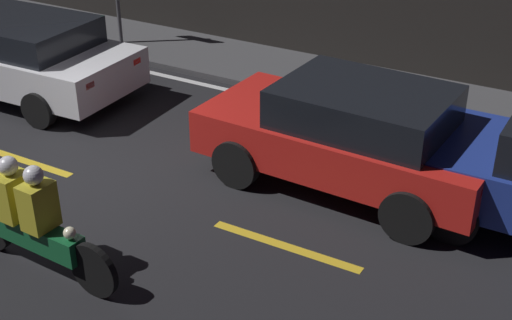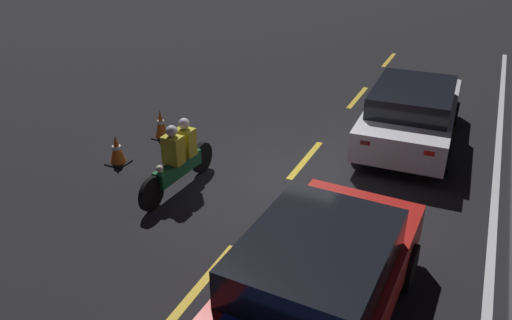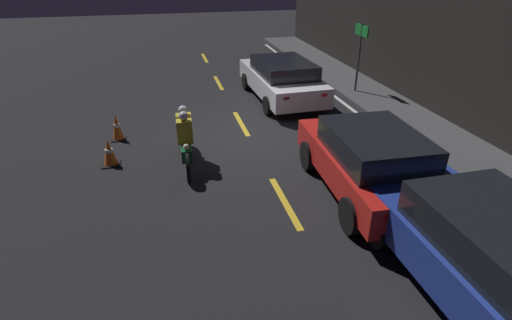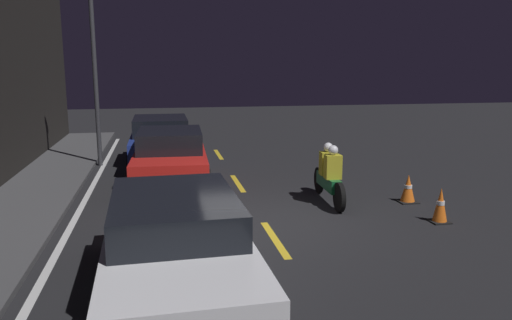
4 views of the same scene
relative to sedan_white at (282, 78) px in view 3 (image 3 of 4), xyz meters
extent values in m
plane|color=black|center=(2.94, -1.86, -0.76)|extent=(56.00, 56.00, 0.00)
cube|color=#424244|center=(2.94, 3.23, -0.70)|extent=(28.00, 1.99, 0.11)
cube|color=black|center=(2.94, 4.38, 2.63)|extent=(28.00, 0.30, 6.76)
cube|color=gold|center=(-7.06, -1.86, -0.75)|extent=(2.00, 0.14, 0.01)
cube|color=gold|center=(-2.56, -1.86, -0.75)|extent=(2.00, 0.14, 0.01)
cube|color=gold|center=(1.94, -1.86, -0.75)|extent=(2.00, 0.14, 0.01)
cube|color=gold|center=(6.44, -1.86, -0.75)|extent=(2.00, 0.14, 0.01)
cube|color=silver|center=(2.94, 1.99, -0.75)|extent=(25.20, 0.14, 0.01)
cube|color=silver|center=(-0.06, 0.00, -0.13)|extent=(4.64, 2.04, 0.64)
cube|color=black|center=(0.17, 0.01, 0.42)|extent=(2.57, 1.78, 0.46)
cube|color=red|center=(2.22, -0.54, 0.03)|extent=(0.07, 0.20, 0.10)
cube|color=red|center=(2.18, 0.69, 0.03)|extent=(0.07, 0.20, 0.10)
cylinder|color=black|center=(-1.45, -0.97, -0.45)|extent=(0.62, 0.20, 0.61)
cylinder|color=black|center=(-1.51, 0.87, -0.45)|extent=(0.62, 0.20, 0.61)
cylinder|color=black|center=(1.39, -0.88, -0.45)|extent=(0.62, 0.20, 0.61)
cylinder|color=black|center=(1.33, 0.97, -0.45)|extent=(0.62, 0.20, 0.61)
cube|color=red|center=(6.44, -0.07, -0.10)|extent=(4.11, 1.98, 0.61)
cube|color=black|center=(6.64, -0.08, 0.46)|extent=(2.29, 1.73, 0.52)
cube|color=red|center=(8.40, -0.75, 0.05)|extent=(0.07, 0.20, 0.10)
cube|color=red|center=(8.45, 0.44, 0.05)|extent=(0.07, 0.20, 0.10)
cylinder|color=black|center=(5.15, -0.91, -0.41)|extent=(0.70, 0.21, 0.70)
cylinder|color=black|center=(5.23, 0.87, -0.41)|extent=(0.70, 0.21, 0.70)
cylinder|color=black|center=(7.66, -1.01, -0.41)|extent=(0.70, 0.21, 0.70)
cylinder|color=black|center=(7.73, 0.76, -0.41)|extent=(0.70, 0.21, 0.70)
cube|color=navy|center=(9.44, 0.16, -0.10)|extent=(4.23, 1.86, 0.65)
cube|color=black|center=(9.65, 0.16, 0.49)|extent=(2.33, 1.67, 0.53)
cylinder|color=black|center=(8.13, -0.75, -0.42)|extent=(0.67, 0.18, 0.67)
cylinder|color=black|center=(8.13, 1.07, -0.42)|extent=(0.67, 0.18, 0.67)
cylinder|color=black|center=(5.06, -3.72, -0.43)|extent=(0.66, 0.11, 0.65)
cylinder|color=black|center=(3.39, -3.64, -0.43)|extent=(0.66, 0.13, 0.65)
cube|color=#14592D|center=(4.22, -3.68, -0.28)|extent=(1.29, 0.30, 0.30)
sphere|color=#F2EABF|center=(4.76, -3.71, -0.05)|extent=(0.14, 0.14, 0.14)
cube|color=gold|center=(4.32, -3.69, 0.15)|extent=(0.30, 0.37, 0.55)
sphere|color=silver|center=(4.32, -3.69, 0.53)|extent=(0.22, 0.22, 0.22)
cube|color=gold|center=(3.92, -3.67, 0.15)|extent=(0.30, 0.37, 0.55)
sphere|color=silver|center=(3.92, -3.67, 0.53)|extent=(0.22, 0.22, 0.22)
cube|color=black|center=(2.29, -5.42, -0.74)|extent=(0.38, 0.38, 0.03)
cone|color=orange|center=(2.29, -5.42, -0.38)|extent=(0.29, 0.29, 0.70)
cylinder|color=white|center=(2.29, -5.42, -0.34)|extent=(0.16, 0.16, 0.08)
cube|color=black|center=(3.82, -5.50, -0.74)|extent=(0.43, 0.43, 0.03)
cone|color=orange|center=(3.82, -5.50, -0.41)|extent=(0.33, 0.33, 0.63)
cylinder|color=white|center=(3.82, -5.50, -0.38)|extent=(0.18, 0.18, 0.08)
cylinder|color=#4C4C51|center=(0.00, 2.86, 0.56)|extent=(0.08, 0.08, 2.40)
cube|color=#198C33|center=(0.00, 2.86, 1.51)|extent=(0.90, 0.05, 0.36)
camera|label=1|loc=(9.71, -8.24, 4.27)|focal=50.00mm
camera|label=2|loc=(11.33, 1.28, 4.18)|focal=35.00mm
camera|label=3|loc=(13.08, -4.09, 3.81)|focal=28.00mm
camera|label=4|loc=(-6.64, 0.15, 2.44)|focal=35.00mm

